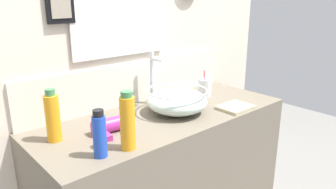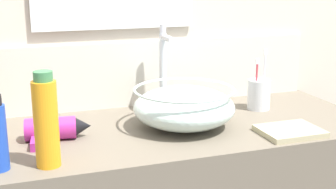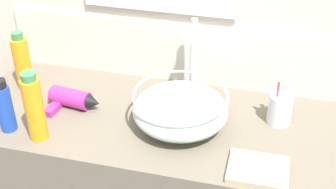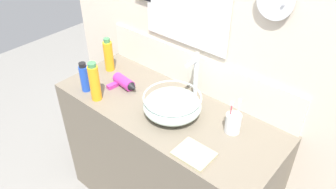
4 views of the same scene
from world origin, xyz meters
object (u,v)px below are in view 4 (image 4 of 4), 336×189
hair_drier (125,83)px  spray_bottle (95,82)px  lotion_bottle (109,55)px  hand_towel (194,154)px  glass_bowl_sink (172,105)px  faucet (195,74)px  toothbrush_cup (233,123)px  shampoo_bottle (84,78)px

hair_drier → spray_bottle: (-0.04, -0.18, 0.08)m
lotion_bottle → hand_towel: lotion_bottle is taller
glass_bowl_sink → hand_towel: (0.27, -0.16, -0.06)m
faucet → spray_bottle: (-0.41, -0.36, -0.05)m
lotion_bottle → hand_towel: (0.86, -0.25, -0.09)m
glass_bowl_sink → spray_bottle: spray_bottle is taller
toothbrush_cup → lotion_bottle: (-0.91, -0.00, 0.05)m
hair_drier → spray_bottle: size_ratio=0.80×
toothbrush_cup → spray_bottle: size_ratio=0.88×
hair_drier → toothbrush_cup: size_ratio=0.91×
faucet → lotion_bottle: bearing=-170.6°
shampoo_bottle → hand_towel: (0.79, -0.01, -0.08)m
faucet → hair_drier: bearing=-155.3°
lotion_bottle → shampoo_bottle: size_ratio=1.20×
hair_drier → lotion_bottle: (-0.22, 0.08, 0.07)m
glass_bowl_sink → shampoo_bottle: 0.55m
toothbrush_cup → hand_towel: (-0.04, -0.26, -0.04)m
glass_bowl_sink → hand_towel: 0.32m
spray_bottle → toothbrush_cup: bearing=20.0°
faucet → spray_bottle: size_ratio=1.24×
lotion_bottle → shampoo_bottle: lotion_bottle is taller
hair_drier → spray_bottle: bearing=-100.9°
spray_bottle → glass_bowl_sink: bearing=22.1°
faucet → hand_towel: 0.47m
hair_drier → shampoo_bottle: size_ratio=1.02×
faucet → spray_bottle: 0.55m
spray_bottle → shampoo_bottle: spray_bottle is taller
shampoo_bottle → hair_drier: bearing=48.5°
hair_drier → toothbrush_cup: (0.69, 0.08, 0.02)m
lotion_bottle → shampoo_bottle: (0.07, -0.24, -0.02)m
spray_bottle → hair_drier: bearing=79.1°
hair_drier → shampoo_bottle: shampoo_bottle is taller
faucet → toothbrush_cup: size_ratio=1.41×
shampoo_bottle → hand_towel: size_ratio=1.06×
hair_drier → shampoo_bottle: bearing=-131.5°
lotion_bottle → hand_towel: bearing=-16.3°
spray_bottle → lotion_bottle: bearing=125.4°
shampoo_bottle → lotion_bottle: bearing=106.1°
glass_bowl_sink → toothbrush_cup: toothbrush_cup is taller
glass_bowl_sink → spray_bottle: size_ratio=1.31×
lotion_bottle → hair_drier: bearing=-18.9°
faucet → shampoo_bottle: (-0.53, -0.34, -0.07)m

